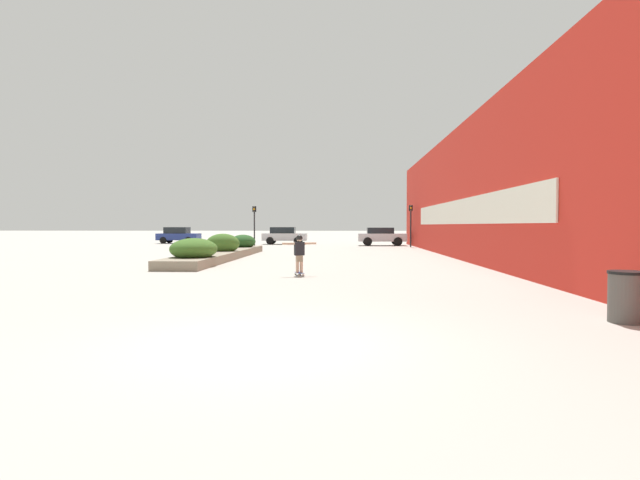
{
  "coord_description": "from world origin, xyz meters",
  "views": [
    {
      "loc": [
        1.09,
        -7.12,
        1.7
      ],
      "look_at": [
        -0.3,
        21.15,
        0.87
      ],
      "focal_mm": 28.0,
      "sensor_mm": 36.0,
      "label": 1
    }
  ],
  "objects": [
    {
      "name": "traffic_light_right",
      "position": [
        6.27,
        32.15,
        2.26
      ],
      "size": [
        0.28,
        0.3,
        3.29
      ],
      "color": "black",
      "rests_on": "ground_plane"
    },
    {
      "name": "traffic_light_left",
      "position": [
        -6.05,
        32.08,
        2.21
      ],
      "size": [
        0.28,
        0.3,
        3.22
      ],
      "color": "black",
      "rests_on": "ground_plane"
    },
    {
      "name": "car_center_right",
      "position": [
        4.22,
        35.13,
        0.81
      ],
      "size": [
        4.01,
        1.94,
        1.52
      ],
      "rotation": [
        0.0,
        0.0,
        -1.57
      ],
      "color": "#BCBCC1",
      "rests_on": "ground_plane"
    },
    {
      "name": "planter_box",
      "position": [
        -5.2,
        17.75,
        0.44
      ],
      "size": [
        1.93,
        14.46,
        1.28
      ],
      "color": "gray",
      "rests_on": "ground_plane"
    },
    {
      "name": "building_wall_right",
      "position": [
        7.04,
        15.76,
        3.32
      ],
      "size": [
        0.67,
        45.85,
        6.65
      ],
      "color": "red",
      "rests_on": "ground_plane"
    },
    {
      "name": "car_center_left",
      "position": [
        -14.68,
        39.47,
        0.79
      ],
      "size": [
        3.87,
        1.88,
        1.54
      ],
      "rotation": [
        0.0,
        0.0,
        -1.57
      ],
      "color": "navy",
      "rests_on": "ground_plane"
    },
    {
      "name": "ground_plane",
      "position": [
        0.0,
        0.0,
        0.0
      ],
      "size": [
        300.0,
        300.0,
        0.0
      ],
      "primitive_type": "plane",
      "color": "#ADA89E"
    },
    {
      "name": "skateboarder",
      "position": [
        -0.44,
        9.7,
        0.87
      ],
      "size": [
        1.14,
        0.52,
        1.28
      ],
      "rotation": [
        0.0,
        0.0,
        0.38
      ],
      "color": "tan",
      "rests_on": "skateboard"
    },
    {
      "name": "skateboard",
      "position": [
        -0.44,
        9.7,
        0.07
      ],
      "size": [
        0.39,
        0.6,
        0.1
      ],
      "rotation": [
        0.0,
        0.0,
        0.38
      ],
      "color": "navy",
      "rests_on": "ground_plane"
    },
    {
      "name": "trash_bin",
      "position": [
        6.01,
        1.81,
        0.45
      ],
      "size": [
        0.61,
        0.61,
        0.9
      ],
      "color": "#514C47",
      "rests_on": "ground_plane"
    },
    {
      "name": "car_leftmost",
      "position": [
        -4.35,
        37.68,
        0.81
      ],
      "size": [
        3.96,
        1.86,
        1.54
      ],
      "rotation": [
        0.0,
        0.0,
        -1.57
      ],
      "color": "#BCBCC1",
      "rests_on": "ground_plane"
    }
  ]
}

